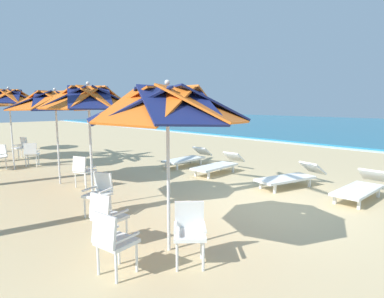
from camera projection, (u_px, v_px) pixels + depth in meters
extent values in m
plane|color=#D3B784|center=(270.00, 207.00, 6.97)|extent=(80.00, 80.00, 0.00)
cylinder|color=silver|center=(168.00, 185.00, 4.78)|extent=(0.05, 0.05, 2.07)
cube|color=orange|center=(204.00, 104.00, 4.38)|extent=(1.34, 1.25, 0.54)
cube|color=navy|center=(204.00, 104.00, 4.81)|extent=(1.26, 1.32, 0.54)
cube|color=orange|center=(185.00, 104.00, 5.13)|extent=(1.25, 1.34, 0.54)
cube|color=navy|center=(158.00, 104.00, 5.15)|extent=(1.32, 1.26, 0.54)
cube|color=orange|center=(134.00, 104.00, 4.85)|extent=(1.34, 1.25, 0.54)
cube|color=navy|center=(127.00, 104.00, 4.42)|extent=(1.26, 1.32, 0.54)
cube|color=orange|center=(146.00, 104.00, 4.10)|extent=(1.25, 1.34, 0.54)
cube|color=navy|center=(180.00, 104.00, 4.08)|extent=(1.32, 1.26, 0.54)
sphere|color=silver|center=(167.00, 82.00, 4.57)|extent=(0.08, 0.08, 0.08)
cube|color=white|center=(117.00, 242.00, 4.19)|extent=(0.52, 0.52, 0.05)
cube|color=white|center=(104.00, 230.00, 4.00)|extent=(0.43, 0.17, 0.40)
cube|color=white|center=(107.00, 230.00, 4.29)|extent=(0.12, 0.40, 0.03)
cube|color=white|center=(127.00, 238.00, 4.06)|extent=(0.12, 0.40, 0.03)
cylinder|color=white|center=(119.00, 250.00, 4.47)|extent=(0.04, 0.04, 0.41)
cylinder|color=white|center=(137.00, 257.00, 4.26)|extent=(0.04, 0.04, 0.41)
cylinder|color=white|center=(98.00, 260.00, 4.19)|extent=(0.04, 0.04, 0.41)
cylinder|color=white|center=(116.00, 268.00, 3.98)|extent=(0.04, 0.04, 0.41)
cube|color=white|center=(110.00, 218.00, 5.09)|extent=(0.53, 0.53, 0.05)
cube|color=white|center=(100.00, 207.00, 4.89)|extent=(0.43, 0.19, 0.40)
cube|color=white|center=(101.00, 209.00, 5.18)|extent=(0.13, 0.39, 0.03)
cube|color=white|center=(119.00, 213.00, 4.96)|extent=(0.13, 0.39, 0.03)
cylinder|color=white|center=(111.00, 226.00, 5.36)|extent=(0.04, 0.04, 0.41)
cylinder|color=white|center=(127.00, 230.00, 5.17)|extent=(0.04, 0.04, 0.41)
cylinder|color=white|center=(95.00, 233.00, 5.07)|extent=(0.04, 0.04, 0.41)
cylinder|color=white|center=(110.00, 238.00, 4.88)|extent=(0.04, 0.04, 0.41)
cube|color=white|center=(190.00, 235.00, 4.42)|extent=(0.62, 0.62, 0.05)
cube|color=white|center=(189.00, 214.00, 4.58)|extent=(0.34, 0.38, 0.40)
cube|color=white|center=(204.00, 227.00, 4.41)|extent=(0.33, 0.29, 0.03)
cube|color=white|center=(175.00, 227.00, 4.39)|extent=(0.33, 0.29, 0.03)
cylinder|color=white|center=(203.00, 256.00, 4.28)|extent=(0.04, 0.04, 0.41)
cylinder|color=white|center=(177.00, 257.00, 4.27)|extent=(0.04, 0.04, 0.41)
cylinder|color=white|center=(202.00, 245.00, 4.63)|extent=(0.04, 0.04, 0.41)
cylinder|color=white|center=(177.00, 245.00, 4.62)|extent=(0.04, 0.04, 0.41)
cylinder|color=silver|center=(91.00, 157.00, 6.85)|extent=(0.05, 0.05, 2.21)
cube|color=orange|center=(108.00, 97.00, 6.47)|extent=(1.16, 1.10, 0.49)
cube|color=navy|center=(113.00, 98.00, 6.85)|extent=(1.10, 1.15, 0.49)
cube|color=orange|center=(104.00, 98.00, 7.13)|extent=(1.10, 1.16, 0.49)
cube|color=navy|center=(87.00, 98.00, 7.14)|extent=(1.15, 1.10, 0.49)
cube|color=orange|center=(70.00, 98.00, 6.88)|extent=(1.16, 1.10, 0.49)
cube|color=navy|center=(63.00, 97.00, 6.50)|extent=(1.10, 1.15, 0.49)
cube|color=orange|center=(70.00, 97.00, 6.22)|extent=(1.10, 1.16, 0.49)
cube|color=navy|center=(90.00, 97.00, 6.21)|extent=(1.15, 1.10, 0.49)
sphere|color=silver|center=(88.00, 83.00, 6.63)|extent=(0.08, 0.08, 0.08)
cube|color=white|center=(97.00, 195.00, 6.34)|extent=(0.59, 0.59, 0.05)
cube|color=white|center=(103.00, 182.00, 6.50)|extent=(0.42, 0.27, 0.40)
cube|color=white|center=(106.00, 191.00, 6.26)|extent=(0.21, 0.37, 0.03)
cube|color=white|center=(89.00, 189.00, 6.40)|extent=(0.21, 0.37, 0.03)
cylinder|color=white|center=(100.00, 210.00, 6.15)|extent=(0.04, 0.04, 0.41)
cylinder|color=white|center=(85.00, 208.00, 6.28)|extent=(0.04, 0.04, 0.41)
cylinder|color=white|center=(111.00, 205.00, 6.48)|extent=(0.04, 0.04, 0.41)
cylinder|color=white|center=(96.00, 203.00, 6.60)|extent=(0.04, 0.04, 0.41)
cylinder|color=silver|center=(58.00, 146.00, 8.87)|extent=(0.05, 0.05, 2.17)
cube|color=orange|center=(72.00, 100.00, 8.44)|extent=(1.41, 1.34, 0.53)
cube|color=navy|center=(79.00, 101.00, 8.90)|extent=(1.33, 1.42, 0.53)
cube|color=orange|center=(72.00, 101.00, 9.24)|extent=(1.34, 1.41, 0.53)
cube|color=navy|center=(56.00, 101.00, 9.26)|extent=(1.42, 1.33, 0.53)
cube|color=orange|center=(39.00, 101.00, 8.95)|extent=(1.41, 1.34, 0.53)
cube|color=navy|center=(31.00, 100.00, 8.49)|extent=(1.33, 1.42, 0.53)
cube|color=orange|center=(36.00, 100.00, 8.15)|extent=(1.34, 1.41, 0.53)
cube|color=navy|center=(54.00, 100.00, 8.13)|extent=(1.42, 1.33, 0.53)
sphere|color=silver|center=(55.00, 89.00, 8.65)|extent=(0.08, 0.08, 0.08)
cube|color=white|center=(85.00, 171.00, 8.62)|extent=(0.58, 0.58, 0.05)
cube|color=white|center=(79.00, 164.00, 8.41)|extent=(0.42, 0.25, 0.40)
cube|color=white|center=(79.00, 166.00, 8.68)|extent=(0.19, 0.38, 0.03)
cube|color=white|center=(91.00, 168.00, 8.52)|extent=(0.19, 0.38, 0.03)
cylinder|color=white|center=(85.00, 177.00, 8.88)|extent=(0.04, 0.04, 0.41)
cylinder|color=white|center=(95.00, 179.00, 8.74)|extent=(0.04, 0.04, 0.41)
cylinder|color=white|center=(76.00, 180.00, 8.56)|extent=(0.04, 0.04, 0.41)
cylinder|color=white|center=(86.00, 181.00, 8.42)|extent=(0.04, 0.04, 0.41)
cylinder|color=silver|center=(12.00, 136.00, 10.79)|extent=(0.05, 0.05, 2.34)
cube|color=orange|center=(19.00, 96.00, 10.40)|extent=(1.11, 1.05, 0.47)
cube|color=navy|center=(25.00, 97.00, 10.77)|extent=(1.05, 1.10, 0.47)
cube|color=orange|center=(22.00, 97.00, 11.04)|extent=(1.05, 1.11, 0.47)
cube|color=navy|center=(11.00, 97.00, 11.05)|extent=(1.10, 1.05, 0.47)
cube|color=navy|center=(6.00, 96.00, 10.15)|extent=(1.10, 1.05, 0.47)
sphere|color=silver|center=(8.00, 88.00, 10.56)|extent=(0.08, 0.08, 0.08)
cube|color=white|center=(32.00, 154.00, 11.51)|extent=(0.60, 0.60, 0.05)
cube|color=white|center=(30.00, 149.00, 11.29)|extent=(0.28, 0.41, 0.40)
cube|color=white|center=(26.00, 151.00, 11.45)|extent=(0.37, 0.22, 0.03)
cube|color=white|center=(38.00, 151.00, 11.55)|extent=(0.37, 0.22, 0.03)
cylinder|color=white|center=(28.00, 160.00, 11.67)|extent=(0.04, 0.04, 0.41)
cylinder|color=white|center=(39.00, 159.00, 11.76)|extent=(0.04, 0.04, 0.41)
cylinder|color=white|center=(26.00, 162.00, 11.33)|extent=(0.04, 0.04, 0.41)
cylinder|color=white|center=(37.00, 161.00, 11.42)|extent=(0.04, 0.04, 0.41)
cube|color=white|center=(1.00, 150.00, 10.96)|extent=(0.41, 0.30, 0.40)
cube|color=white|center=(1.00, 155.00, 10.73)|extent=(0.24, 0.36, 0.03)
cylinder|color=white|center=(6.00, 164.00, 10.95)|extent=(0.04, 0.04, 0.41)
cube|color=navy|center=(2.00, 100.00, 12.50)|extent=(1.20, 1.29, 0.50)
cube|color=white|center=(20.00, 148.00, 13.14)|extent=(0.55, 0.55, 0.05)
cube|color=white|center=(24.00, 142.00, 13.28)|extent=(0.43, 0.21, 0.40)
cube|color=white|center=(22.00, 146.00, 13.03)|extent=(0.15, 0.39, 0.03)
cube|color=white|center=(17.00, 145.00, 13.23)|extent=(0.15, 0.39, 0.03)
cylinder|color=white|center=(19.00, 154.00, 12.94)|extent=(0.04, 0.04, 0.41)
cylinder|color=white|center=(14.00, 154.00, 13.11)|extent=(0.04, 0.04, 0.41)
cylinder|color=white|center=(27.00, 153.00, 13.24)|extent=(0.04, 0.04, 0.41)
cylinder|color=white|center=(22.00, 153.00, 13.41)|extent=(0.04, 0.04, 0.41)
cube|color=navy|center=(1.00, 98.00, 14.95)|extent=(1.03, 1.08, 0.52)
cube|color=white|center=(358.00, 190.00, 7.42)|extent=(0.67, 1.71, 0.06)
cube|color=white|center=(373.00, 175.00, 8.11)|extent=(0.62, 0.49, 0.36)
cube|color=white|center=(359.00, 204.00, 6.82)|extent=(0.06, 0.06, 0.22)
cube|color=white|center=(335.00, 199.00, 7.18)|extent=(0.06, 0.06, 0.22)
cube|color=white|center=(378.00, 193.00, 7.69)|extent=(0.06, 0.06, 0.22)
cube|color=white|center=(356.00, 189.00, 8.06)|extent=(0.06, 0.06, 0.22)
cube|color=white|center=(286.00, 179.00, 8.56)|extent=(1.00, 1.80, 0.06)
cube|color=white|center=(313.00, 168.00, 9.05)|extent=(0.70, 0.60, 0.36)
cube|color=white|center=(275.00, 189.00, 8.04)|extent=(0.06, 0.06, 0.22)
cube|color=white|center=(261.00, 185.00, 8.48)|extent=(0.06, 0.06, 0.22)
cube|color=white|center=(309.00, 183.00, 8.67)|extent=(0.06, 0.06, 0.22)
cube|color=white|center=(295.00, 179.00, 9.11)|extent=(0.06, 0.06, 0.22)
cube|color=white|center=(215.00, 167.00, 10.21)|extent=(0.79, 1.75, 0.06)
cube|color=white|center=(234.00, 157.00, 10.96)|extent=(0.65, 0.53, 0.36)
cube|color=white|center=(208.00, 175.00, 9.59)|extent=(0.06, 0.06, 0.22)
cube|color=white|center=(196.00, 173.00, 9.93)|extent=(0.06, 0.06, 0.22)
cube|color=white|center=(233.00, 169.00, 10.53)|extent=(0.06, 0.06, 0.22)
cube|color=white|center=(220.00, 167.00, 10.87)|extent=(0.06, 0.06, 0.22)
cube|color=white|center=(184.00, 160.00, 11.51)|extent=(0.83, 1.76, 0.06)
cube|color=white|center=(202.00, 151.00, 12.28)|extent=(0.66, 0.55, 0.36)
cube|color=white|center=(177.00, 167.00, 10.88)|extent=(0.06, 0.06, 0.22)
cube|color=white|center=(166.00, 165.00, 11.21)|extent=(0.06, 0.06, 0.22)
cube|color=white|center=(201.00, 162.00, 11.84)|extent=(0.06, 0.06, 0.22)
cube|color=white|center=(190.00, 160.00, 12.17)|extent=(0.06, 0.06, 0.22)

